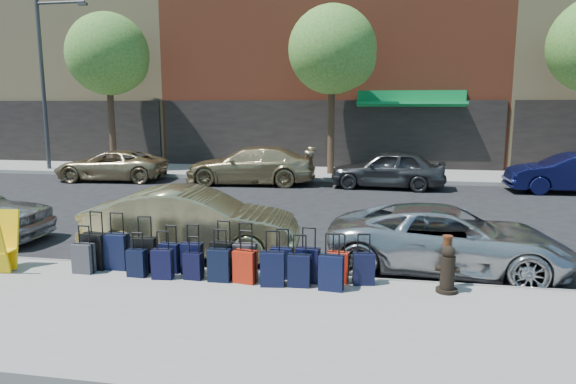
% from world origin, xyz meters
% --- Properties ---
extents(ground, '(120.00, 120.00, 0.00)m').
position_xyz_m(ground, '(0.00, 0.00, 0.00)').
color(ground, black).
rests_on(ground, ground).
extents(sidewalk_near, '(60.00, 4.00, 0.15)m').
position_xyz_m(sidewalk_near, '(0.00, -6.50, 0.07)').
color(sidewalk_near, gray).
rests_on(sidewalk_near, ground).
extents(sidewalk_far, '(60.00, 4.00, 0.15)m').
position_xyz_m(sidewalk_far, '(0.00, 10.00, 0.07)').
color(sidewalk_far, gray).
rests_on(sidewalk_far, ground).
extents(curb_near, '(60.00, 0.08, 0.15)m').
position_xyz_m(curb_near, '(0.00, -4.48, 0.07)').
color(curb_near, gray).
rests_on(curb_near, ground).
extents(curb_far, '(60.00, 0.08, 0.15)m').
position_xyz_m(curb_far, '(0.00, 7.98, 0.07)').
color(curb_far, gray).
rests_on(curb_far, ground).
extents(building_left, '(15.00, 12.12, 16.00)m').
position_xyz_m(building_left, '(-16.00, 17.98, 7.98)').
color(building_left, tan).
rests_on(building_left, ground).
extents(tree_left, '(3.80, 3.80, 7.27)m').
position_xyz_m(tree_left, '(-9.86, 9.50, 5.41)').
color(tree_left, black).
rests_on(tree_left, sidewalk_far).
extents(tree_center, '(3.80, 3.80, 7.27)m').
position_xyz_m(tree_center, '(0.64, 9.50, 5.41)').
color(tree_center, black).
rests_on(tree_center, sidewalk_far).
extents(streetlight, '(2.59, 0.18, 8.00)m').
position_xyz_m(streetlight, '(-12.80, 8.80, 4.66)').
color(streetlight, '#333338').
rests_on(streetlight, sidewalk_far).
extents(suitcase_front_0, '(0.47, 0.30, 1.08)m').
position_xyz_m(suitcase_front_0, '(-2.44, -4.84, 0.49)').
color(suitcase_front_0, black).
rests_on(suitcase_front_0, sidewalk_near).
extents(suitcase_front_1, '(0.44, 0.24, 1.07)m').
position_xyz_m(suitcase_front_1, '(-2.04, -4.80, 0.48)').
color(suitcase_front_1, black).
rests_on(suitcase_front_1, sidewalk_near).
extents(suitcase_front_2, '(0.45, 0.27, 1.03)m').
position_xyz_m(suitcase_front_2, '(-1.46, -4.83, 0.47)').
color(suitcase_front_2, black).
rests_on(suitcase_front_2, sidewalk_near).
extents(suitcase_front_3, '(0.38, 0.24, 0.86)m').
position_xyz_m(suitcase_front_3, '(-0.99, -4.78, 0.42)').
color(suitcase_front_3, black).
rests_on(suitcase_front_3, sidewalk_near).
extents(suitcase_front_4, '(0.38, 0.21, 0.91)m').
position_xyz_m(suitcase_front_4, '(-0.56, -4.79, 0.43)').
color(suitcase_front_4, black).
rests_on(suitcase_front_4, sidewalk_near).
extents(suitcase_front_5, '(0.44, 0.28, 0.99)m').
position_xyz_m(suitcase_front_5, '(0.01, -4.78, 0.46)').
color(suitcase_front_5, black).
rests_on(suitcase_front_5, sidewalk_near).
extents(suitcase_front_6, '(0.41, 0.24, 0.97)m').
position_xyz_m(suitcase_front_6, '(0.43, -4.80, 0.46)').
color(suitcase_front_6, '#37373B').
rests_on(suitcase_front_6, sidewalk_near).
extents(suitcase_front_7, '(0.37, 0.21, 0.89)m').
position_xyz_m(suitcase_front_7, '(1.08, -4.75, 0.43)').
color(suitcase_front_7, black).
rests_on(suitcase_front_7, sidewalk_near).
extents(suitcase_front_8, '(0.42, 0.26, 0.95)m').
position_xyz_m(suitcase_front_8, '(1.55, -4.85, 0.45)').
color(suitcase_front_8, black).
rests_on(suitcase_front_8, sidewalk_near).
extents(suitcase_front_9, '(0.37, 0.22, 0.86)m').
position_xyz_m(suitcase_front_9, '(2.07, -4.78, 0.42)').
color(suitcase_front_9, '#AC1C0B').
rests_on(suitcase_front_9, sidewalk_near).
extents(suitcase_front_10, '(0.39, 0.25, 0.87)m').
position_xyz_m(suitcase_front_10, '(2.50, -4.81, 0.42)').
color(suitcase_front_10, black).
rests_on(suitcase_front_10, sidewalk_near).
extents(suitcase_back_0, '(0.37, 0.22, 0.87)m').
position_xyz_m(suitcase_back_0, '(-2.52, -5.11, 0.42)').
color(suitcase_back_0, '#39383D').
rests_on(suitcase_back_0, sidewalk_near).
extents(suitcase_back_2, '(0.34, 0.20, 0.79)m').
position_xyz_m(suitcase_back_2, '(-1.47, -5.12, 0.40)').
color(suitcase_back_2, black).
rests_on(suitcase_back_2, sidewalk_near).
extents(suitcase_back_3, '(0.37, 0.24, 0.85)m').
position_xyz_m(suitcase_back_3, '(-0.98, -5.15, 0.42)').
color(suitcase_back_3, black).
rests_on(suitcase_back_3, sidewalk_near).
extents(suitcase_back_4, '(0.33, 0.20, 0.76)m').
position_xyz_m(suitcase_back_4, '(-0.43, -5.08, 0.39)').
color(suitcase_back_4, black).
rests_on(suitcase_back_4, sidewalk_near).
extents(suitcase_back_5, '(0.39, 0.23, 0.91)m').
position_xyz_m(suitcase_back_5, '(0.05, -5.09, 0.43)').
color(suitcase_back_5, black).
rests_on(suitcase_back_5, sidewalk_near).
extents(suitcase_back_6, '(0.41, 0.28, 0.91)m').
position_xyz_m(suitcase_back_6, '(0.50, -5.08, 0.43)').
color(suitcase_back_6, '#AD1E0B').
rests_on(suitcase_back_6, sidewalk_near).
extents(suitcase_back_7, '(0.42, 0.28, 0.94)m').
position_xyz_m(suitcase_back_7, '(1.00, -5.15, 0.44)').
color(suitcase_back_7, black).
rests_on(suitcase_back_7, sidewalk_near).
extents(suitcase_back_8, '(0.38, 0.23, 0.88)m').
position_xyz_m(suitcase_back_8, '(1.44, -5.10, 0.43)').
color(suitcase_back_8, black).
rests_on(suitcase_back_8, sidewalk_near).
extents(suitcase_back_9, '(0.41, 0.26, 0.95)m').
position_xyz_m(suitcase_back_9, '(1.99, -5.17, 0.45)').
color(suitcase_back_9, black).
rests_on(suitcase_back_9, sidewalk_near).
extents(fire_hydrant, '(0.40, 0.35, 0.78)m').
position_xyz_m(fire_hydrant, '(3.85, -4.94, 0.51)').
color(fire_hydrant, black).
rests_on(fire_hydrant, sidewalk_near).
extents(bollard, '(0.17, 0.17, 0.90)m').
position_xyz_m(bollard, '(3.85, -4.74, 0.61)').
color(bollard, '#38190C').
rests_on(bollard, sidewalk_near).
extents(car_near_1, '(4.52, 1.95, 1.45)m').
position_xyz_m(car_near_1, '(-1.09, -3.33, 0.72)').
color(car_near_1, tan).
rests_on(car_near_1, ground).
extents(car_near_2, '(4.67, 2.45, 1.25)m').
position_xyz_m(car_near_2, '(4.04, -3.31, 0.63)').
color(car_near_2, '#B2B4B9').
rests_on(car_near_2, ground).
extents(car_far_0, '(4.78, 2.57, 1.28)m').
position_xyz_m(car_far_0, '(-8.55, 6.64, 0.64)').
color(car_far_0, tan).
rests_on(car_far_0, ground).
extents(car_far_1, '(5.38, 2.52, 1.52)m').
position_xyz_m(car_far_1, '(-2.47, 6.74, 0.76)').
color(car_far_1, tan).
rests_on(car_far_1, ground).
extents(car_far_2, '(4.44, 2.03, 1.48)m').
position_xyz_m(car_far_2, '(2.99, 6.69, 0.74)').
color(car_far_2, '#343436').
rests_on(car_far_2, ground).
extents(car_far_3, '(4.47, 1.69, 1.46)m').
position_xyz_m(car_far_3, '(9.52, 6.73, 0.73)').
color(car_far_3, '#0D103A').
rests_on(car_far_3, ground).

